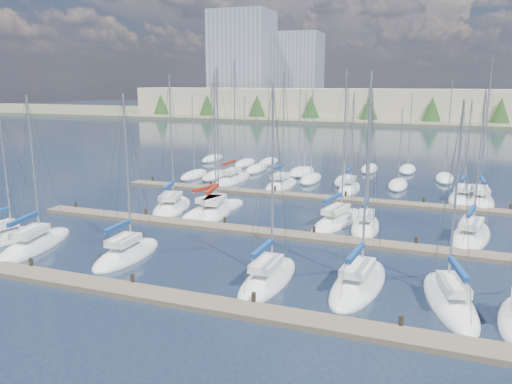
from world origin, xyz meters
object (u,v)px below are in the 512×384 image
(sailboat_m, at_px, (471,236))
(sailboat_r, at_px, (479,200))
(sailboat_p, at_px, (349,188))
(sailboat_k, at_px, (338,221))
(sailboat_q, at_px, (462,198))
(sailboat_f, at_px, (450,301))
(sailboat_n, at_px, (233,180))
(sailboat_j, at_px, (215,211))
(sailboat_h, at_px, (172,207))
(sailboat_i, at_px, (214,209))
(sailboat_o, at_px, (281,185))
(sailboat_d, at_px, (268,279))
(sailboat_a, at_px, (5,239))
(sailboat_e, at_px, (359,283))
(sailboat_c, at_px, (127,254))
(sailboat_b, at_px, (35,245))
(sailboat_l, at_px, (365,227))

(sailboat_m, bearing_deg, sailboat_r, 94.25)
(sailboat_m, relative_size, sailboat_p, 1.06)
(sailboat_k, height_order, sailboat_r, sailboat_r)
(sailboat_k, xyz_separation_m, sailboat_r, (12.43, 13.35, -0.00))
(sailboat_q, distance_m, sailboat_f, 27.84)
(sailboat_q, distance_m, sailboat_n, 27.05)
(sailboat_j, distance_m, sailboat_h, 4.71)
(sailboat_i, relative_size, sailboat_o, 1.01)
(sailboat_i, relative_size, sailboat_r, 0.94)
(sailboat_d, distance_m, sailboat_i, 18.18)
(sailboat_p, distance_m, sailboat_a, 36.21)
(sailboat_j, bearing_deg, sailboat_i, 108.08)
(sailboat_f, height_order, sailboat_a, sailboat_f)
(sailboat_p, relative_size, sailboat_h, 0.86)
(sailboat_e, distance_m, sailboat_c, 16.59)
(sailboat_p, xyz_separation_m, sailboat_f, (10.77, -28.41, -0.01))
(sailboat_d, height_order, sailboat_i, sailboat_i)
(sailboat_d, distance_m, sailboat_m, 18.91)
(sailboat_d, distance_m, sailboat_n, 32.66)
(sailboat_e, bearing_deg, sailboat_d, -161.24)
(sailboat_a, xyz_separation_m, sailboat_n, (7.46, 28.61, 0.01))
(sailboat_d, distance_m, sailboat_e, 5.64)
(sailboat_o, relative_size, sailboat_c, 1.17)
(sailboat_a, bearing_deg, sailboat_h, 71.33)
(sailboat_c, bearing_deg, sailboat_h, 105.82)
(sailboat_b, distance_m, sailboat_q, 42.09)
(sailboat_r, distance_m, sailboat_l, 17.42)
(sailboat_k, distance_m, sailboat_c, 18.87)
(sailboat_r, xyz_separation_m, sailboat_n, (-28.71, 0.85, 0.01))
(sailboat_r, bearing_deg, sailboat_q, 172.81)
(sailboat_b, height_order, sailboat_p, sailboat_b)
(sailboat_q, bearing_deg, sailboat_j, -140.12)
(sailboat_h, bearing_deg, sailboat_b, -119.77)
(sailboat_c, bearing_deg, sailboat_d, -4.76)
(sailboat_l, bearing_deg, sailboat_k, 155.18)
(sailboat_h, relative_size, sailboat_c, 1.12)
(sailboat_r, relative_size, sailboat_h, 1.12)
(sailboat_a, distance_m, sailboat_o, 31.14)
(sailboat_b, height_order, sailboat_r, sailboat_r)
(sailboat_j, distance_m, sailboat_o, 14.29)
(sailboat_d, bearing_deg, sailboat_o, 107.82)
(sailboat_d, xyz_separation_m, sailboat_c, (-11.10, 0.81, -0.00))
(sailboat_m, xyz_separation_m, sailboat_l, (-8.37, -0.39, 0.01))
(sailboat_q, relative_size, sailboat_l, 1.03)
(sailboat_b, xyz_separation_m, sailboat_l, (23.05, 13.68, 0.01))
(sailboat_n, bearing_deg, sailboat_r, 0.77)
(sailboat_b, relative_size, sailboat_k, 0.86)
(sailboat_q, relative_size, sailboat_n, 0.72)
(sailboat_e, height_order, sailboat_j, sailboat_j)
(sailboat_m, height_order, sailboat_l, sailboat_m)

